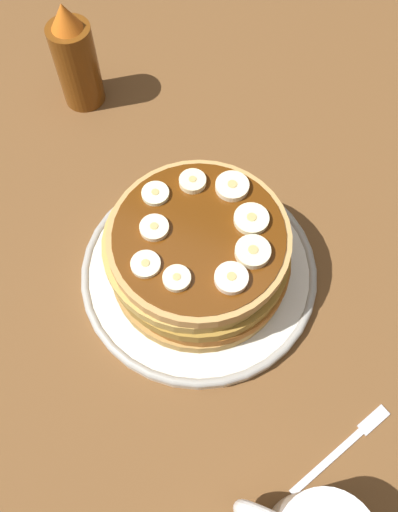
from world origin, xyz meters
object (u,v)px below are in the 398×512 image
(banana_slice_3, at_px, (251,219))
(fork, at_px, (346,444))
(banana_slice_7, at_px, (155,194))
(banana_slice_8, at_px, (252,254))
(banana_slice_4, at_px, (232,187))
(syrup_bottle, at_px, (76,60))
(banana_slice_5, at_px, (146,264))
(pancake_stack, at_px, (200,253))
(banana_slice_6, at_px, (231,278))
(banana_slice_0, at_px, (193,182))
(banana_slice_2, at_px, (177,279))
(banana_slice_1, at_px, (154,228))
(plate, at_px, (199,271))

(banana_slice_3, xyz_separation_m, fork, (-0.17, 0.15, -0.09))
(banana_slice_7, distance_m, banana_slice_8, 0.12)
(banana_slice_4, bearing_deg, syrup_bottle, -25.65)
(banana_slice_7, bearing_deg, banana_slice_5, 108.43)
(pancake_stack, relative_size, banana_slice_6, 6.17)
(banana_slice_7, bearing_deg, banana_slice_0, -136.18)
(banana_slice_0, height_order, banana_slice_2, banana_slice_0)
(banana_slice_1, height_order, fork, banana_slice_1)
(banana_slice_1, bearing_deg, banana_slice_6, 166.33)
(banana_slice_0, bearing_deg, banana_slice_8, 146.96)
(plate, distance_m, banana_slice_8, 0.11)
(banana_slice_6, bearing_deg, banana_slice_7, -29.12)
(pancake_stack, relative_size, banana_slice_4, 5.70)
(plate, distance_m, banana_slice_6, 0.11)
(banana_slice_8, relative_size, fork, 0.30)
(banana_slice_3, height_order, banana_slice_7, banana_slice_3)
(banana_slice_2, height_order, banana_slice_7, same)
(pancake_stack, bearing_deg, banana_slice_0, -60.13)
(fork, xyz_separation_m, syrup_bottle, (0.46, -0.31, 0.06))
(banana_slice_7, bearing_deg, syrup_bottle, -40.57)
(banana_slice_6, xyz_separation_m, syrup_bottle, (0.30, -0.23, -0.03))
(fork, bearing_deg, banana_slice_5, -14.86)
(banana_slice_7, bearing_deg, banana_slice_1, 113.56)
(banana_slice_6, relative_size, fork, 0.28)
(banana_slice_7, xyz_separation_m, banana_slice_8, (-0.12, 0.03, 0.00))
(plate, xyz_separation_m, pancake_stack, (-0.00, -0.00, 0.04))
(pancake_stack, distance_m, banana_slice_1, 0.06)
(pancake_stack, xyz_separation_m, banana_slice_7, (0.06, -0.03, 0.04))
(banana_slice_2, distance_m, banana_slice_3, 0.10)
(banana_slice_2, bearing_deg, banana_slice_4, -94.90)
(banana_slice_3, xyz_separation_m, syrup_bottle, (0.30, -0.16, -0.03))
(plate, xyz_separation_m, banana_slice_7, (0.06, -0.03, 0.09))
(plate, relative_size, pancake_stack, 1.33)
(banana_slice_1, relative_size, banana_slice_8, 0.84)
(banana_slice_5, xyz_separation_m, banana_slice_7, (0.03, -0.08, 0.00))
(pancake_stack, distance_m, banana_slice_6, 0.07)
(banana_slice_2, xyz_separation_m, banana_slice_4, (-0.01, -0.12, 0.00))
(banana_slice_4, height_order, banana_slice_6, same)
(pancake_stack, distance_m, banana_slice_0, 0.08)
(banana_slice_0, xyz_separation_m, banana_slice_5, (0.00, 0.11, -0.00))
(pancake_stack, distance_m, banana_slice_2, 0.07)
(banana_slice_2, height_order, banana_slice_6, banana_slice_6)
(plate, relative_size, banana_slice_1, 9.06)
(banana_slice_7, height_order, fork, banana_slice_7)
(banana_slice_1, relative_size, banana_slice_7, 1.03)
(banana_slice_2, height_order, banana_slice_5, banana_slice_2)
(banana_slice_2, relative_size, fork, 0.23)
(banana_slice_8, bearing_deg, banana_slice_0, -33.04)
(banana_slice_5, xyz_separation_m, banana_slice_8, (-0.09, -0.05, 0.00))
(banana_slice_4, bearing_deg, banana_slice_0, 14.23)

